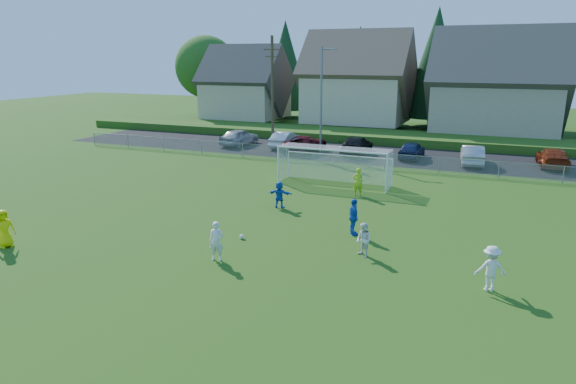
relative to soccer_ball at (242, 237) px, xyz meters
name	(u,v)px	position (x,y,z in m)	size (l,w,h in m)	color
ground	(208,276)	(0.73, -4.19, -0.11)	(160.00, 160.00, 0.00)	#193D0C
asphalt_lot	(375,154)	(0.73, 23.31, -0.10)	(60.00, 60.00, 0.00)	black
grass_embankment	(393,138)	(0.73, 30.81, 0.29)	(70.00, 6.00, 0.80)	#1E420F
soccer_ball	(242,237)	(0.00, 0.00, 0.00)	(0.22, 0.22, 0.22)	white
referee	(4,229)	(-9.18, -4.98, 0.75)	(0.84, 0.55, 1.71)	#FFEA05
player_white_a	(216,241)	(0.25, -2.69, 0.72)	(0.61, 0.40, 1.67)	silver
player_white_b	(364,240)	(5.76, 0.07, 0.63)	(0.71, 0.56, 1.47)	silver
player_white_c	(491,268)	(10.80, -1.34, 0.74)	(1.10, 0.63, 1.70)	silver
player_blue_a	(354,217)	(4.63, 2.55, 0.78)	(1.04, 0.43, 1.77)	blue
player_blue_b	(279,195)	(-0.44, 5.37, 0.64)	(1.39, 0.44, 1.49)	blue
goalkeeper	(358,182)	(2.92, 9.55, 0.75)	(0.63, 0.41, 1.72)	#A3D619
car_a	(239,137)	(-12.39, 23.02, 0.68)	(1.86, 4.63, 1.58)	#A2A4A9
car_b	(285,140)	(-7.87, 23.57, 0.63)	(1.56, 4.46, 1.47)	silver
car_c	(305,144)	(-5.31, 22.11, 0.63)	(2.44, 5.29, 1.47)	#4C0812
car_d	(356,145)	(-0.90, 23.09, 0.63)	(2.08, 5.13, 1.49)	black
car_e	(412,150)	(3.93, 22.73, 0.60)	(1.68, 4.18, 1.42)	#132144
car_f	(472,155)	(8.71, 22.08, 0.65)	(1.61, 4.61, 1.52)	#ADADAD
car_g	(553,158)	(14.46, 23.44, 0.61)	(2.03, 4.98, 1.45)	maroon
soccer_goal	(335,160)	(0.73, 11.86, 1.52)	(7.42, 1.90, 2.50)	white
chainlink_fence	(359,159)	(0.73, 17.81, 0.52)	(52.06, 0.06, 1.20)	gray
streetlight	(322,98)	(-3.71, 21.81, 4.73)	(1.38, 0.18, 9.00)	slate
utility_pole	(272,92)	(-8.77, 22.81, 5.04)	(1.60, 0.26, 10.00)	#473321
houses_row	(429,65)	(2.71, 38.27, 7.22)	(53.90, 11.45, 13.27)	tan
tree_row	(428,68)	(1.78, 44.54, 6.80)	(65.98, 12.36, 13.80)	#382616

